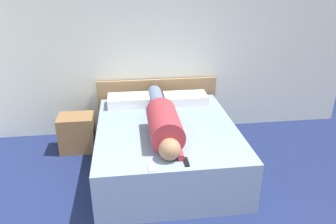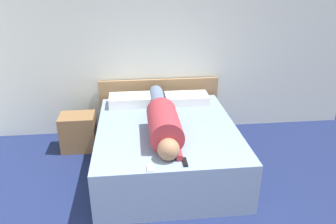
{
  "view_description": "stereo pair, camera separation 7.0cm",
  "coord_description": "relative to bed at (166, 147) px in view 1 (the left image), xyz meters",
  "views": [
    {
      "loc": [
        -0.38,
        -1.32,
        2.35
      ],
      "look_at": [
        0.06,
        2.11,
        0.84
      ],
      "focal_mm": 35.0,
      "sensor_mm": 36.0,
      "label": 1
    },
    {
      "loc": [
        -0.31,
        -1.32,
        2.35
      ],
      "look_at": [
        0.06,
        2.11,
        0.84
      ],
      "focal_mm": 35.0,
      "sensor_mm": 36.0,
      "label": 2
    }
  ],
  "objects": [
    {
      "name": "pillow_second",
      "position": [
        0.36,
        0.72,
        0.36
      ],
      "size": [
        0.61,
        0.34,
        0.13
      ],
      "color": "white",
      "rests_on": "bed"
    },
    {
      "name": "cell_phone",
      "position": [
        -0.26,
        -0.91,
        0.3
      ],
      "size": [
        0.06,
        0.13,
        0.01
      ],
      "color": "#B2B7BC",
      "rests_on": "bed"
    },
    {
      "name": "bed",
      "position": [
        0.0,
        0.0,
        0.0
      ],
      "size": [
        1.68,
        1.99,
        0.59
      ],
      "color": "#7589A8",
      "rests_on": "ground_plane"
    },
    {
      "name": "nightstand",
      "position": [
        -1.18,
        0.62,
        -0.04
      ],
      "size": [
        0.48,
        0.37,
        0.51
      ],
      "color": "brown",
      "rests_on": "ground_plane"
    },
    {
      "name": "tv_remote",
      "position": [
        0.09,
        -0.86,
        0.31
      ],
      "size": [
        0.04,
        0.15,
        0.02
      ],
      "color": "black",
      "rests_on": "bed"
    },
    {
      "name": "pillow_near_headboard",
      "position": [
        -0.41,
        0.72,
        0.37
      ],
      "size": [
        0.64,
        0.34,
        0.14
      ],
      "color": "white",
      "rests_on": "bed"
    },
    {
      "name": "person_lying",
      "position": [
        -0.06,
        -0.15,
        0.45
      ],
      "size": [
        0.36,
        1.82,
        0.36
      ],
      "color": "#936B4C",
      "rests_on": "bed"
    },
    {
      "name": "wall_back",
      "position": [
        -0.06,
        1.15,
        1.0
      ],
      "size": [
        6.11,
        0.06,
        2.6
      ],
      "color": "silver",
      "rests_on": "ground_plane"
    },
    {
      "name": "headboard",
      "position": [
        0.0,
        1.08,
        0.12
      ],
      "size": [
        1.8,
        0.04,
        0.84
      ],
      "color": "#A37A51",
      "rests_on": "ground_plane"
    }
  ]
}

